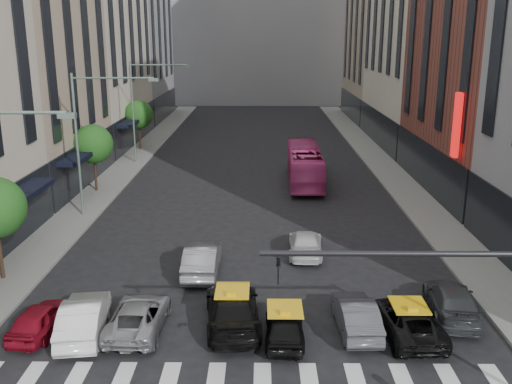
{
  "coord_description": "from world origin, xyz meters",
  "views": [
    {
      "loc": [
        0.54,
        -15.07,
        11.36
      ],
      "look_at": [
        0.29,
        11.62,
        4.0
      ],
      "focal_mm": 40.0,
      "sensor_mm": 36.0,
      "label": 1
    }
  ],
  "objects_px": {
    "taxi_center": "(285,324)",
    "car_white_front": "(84,317)",
    "taxi_left": "(233,308)",
    "bus": "(305,165)",
    "car_red": "(40,319)",
    "streetlamp_mid": "(91,126)",
    "streetlamp_far": "(143,99)"
  },
  "relations": [
    {
      "from": "taxi_center",
      "to": "car_white_front",
      "type": "bearing_deg",
      "value": -0.75
    },
    {
      "from": "car_white_front",
      "to": "taxi_left",
      "type": "bearing_deg",
      "value": 179.62
    },
    {
      "from": "taxi_left",
      "to": "taxi_center",
      "type": "relative_size",
      "value": 1.4
    },
    {
      "from": "car_white_front",
      "to": "bus",
      "type": "relative_size",
      "value": 0.42
    },
    {
      "from": "car_red",
      "to": "taxi_left",
      "type": "xyz_separation_m",
      "value": [
        7.53,
        0.67,
        0.14
      ]
    },
    {
      "from": "car_white_front",
      "to": "streetlamp_mid",
      "type": "bearing_deg",
      "value": -84.03
    },
    {
      "from": "streetlamp_far",
      "to": "taxi_left",
      "type": "xyz_separation_m",
      "value": [
        9.44,
        -30.24,
        -5.15
      ]
    },
    {
      "from": "bus",
      "to": "car_red",
      "type": "bearing_deg",
      "value": 64.31
    },
    {
      "from": "streetlamp_far",
      "to": "taxi_left",
      "type": "height_order",
      "value": "streetlamp_far"
    },
    {
      "from": "streetlamp_far",
      "to": "taxi_center",
      "type": "relative_size",
      "value": 2.42
    },
    {
      "from": "streetlamp_mid",
      "to": "car_red",
      "type": "xyz_separation_m",
      "value": [
        1.91,
        -14.92,
        -5.29
      ]
    },
    {
      "from": "streetlamp_mid",
      "to": "car_white_front",
      "type": "bearing_deg",
      "value": -76.28
    },
    {
      "from": "car_red",
      "to": "bus",
      "type": "bearing_deg",
      "value": -111.18
    },
    {
      "from": "bus",
      "to": "car_white_front",
      "type": "bearing_deg",
      "value": 67.81
    },
    {
      "from": "car_red",
      "to": "taxi_center",
      "type": "relative_size",
      "value": 0.96
    },
    {
      "from": "taxi_left",
      "to": "streetlamp_far",
      "type": "bearing_deg",
      "value": -77.89
    },
    {
      "from": "bus",
      "to": "streetlamp_mid",
      "type": "bearing_deg",
      "value": 33.79
    },
    {
      "from": "taxi_left",
      "to": "taxi_center",
      "type": "xyz_separation_m",
      "value": [
        2.06,
        -1.07,
        -0.12
      ]
    },
    {
      "from": "car_red",
      "to": "taxi_left",
      "type": "bearing_deg",
      "value": -169.2
    },
    {
      "from": "car_red",
      "to": "bus",
      "type": "xyz_separation_m",
      "value": [
        12.1,
        23.88,
        0.86
      ]
    },
    {
      "from": "streetlamp_far",
      "to": "car_red",
      "type": "xyz_separation_m",
      "value": [
        1.91,
        -30.92,
        -5.29
      ]
    },
    {
      "from": "taxi_center",
      "to": "bus",
      "type": "relative_size",
      "value": 0.35
    },
    {
      "from": "streetlamp_mid",
      "to": "car_red",
      "type": "bearing_deg",
      "value": -82.7
    },
    {
      "from": "streetlamp_far",
      "to": "bus",
      "type": "distance_m",
      "value": 16.3
    },
    {
      "from": "streetlamp_far",
      "to": "taxi_center",
      "type": "xyz_separation_m",
      "value": [
        11.5,
        -31.31,
        -5.27
      ]
    },
    {
      "from": "taxi_left",
      "to": "bus",
      "type": "distance_m",
      "value": 23.66
    },
    {
      "from": "taxi_center",
      "to": "streetlamp_mid",
      "type": "bearing_deg",
      "value": -51.5
    },
    {
      "from": "car_red",
      "to": "car_white_front",
      "type": "xyz_separation_m",
      "value": [
        1.75,
        -0.07,
        0.12
      ]
    },
    {
      "from": "taxi_center",
      "to": "bus",
      "type": "bearing_deg",
      "value": -94.31
    },
    {
      "from": "taxi_left",
      "to": "bus",
      "type": "bearing_deg",
      "value": -106.37
    },
    {
      "from": "streetlamp_mid",
      "to": "car_red",
      "type": "distance_m",
      "value": 15.94
    },
    {
      "from": "taxi_left",
      "to": "bus",
      "type": "relative_size",
      "value": 0.49
    }
  ]
}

